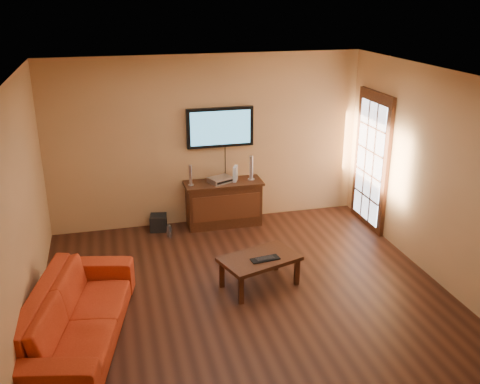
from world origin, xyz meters
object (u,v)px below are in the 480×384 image
object	(u,v)px
game_console	(235,174)
bottle	(169,231)
media_console	(224,203)
television	(220,127)
keyboard	(265,259)
speaker_right	(251,169)
subwoofer	(158,223)
speaker_left	(191,176)
sofa	(76,306)
coffee_table	(260,261)
av_receiver	(220,180)

from	to	relation	value
game_console	bottle	xyz separation A→B (m)	(-1.13, -0.28, -0.75)
media_console	television	world-z (taller)	television
media_console	keyboard	world-z (taller)	media_console
speaker_right	subwoofer	xyz separation A→B (m)	(-1.52, 0.03, -0.78)
speaker_left	speaker_right	size ratio (longest dim) A/B	0.83
media_console	sofa	size ratio (longest dim) A/B	0.56
media_console	bottle	xyz separation A→B (m)	(-0.93, -0.27, -0.27)
speaker_right	keyboard	world-z (taller)	speaker_right
speaker_left	subwoofer	world-z (taller)	speaker_left
media_console	speaker_left	xyz separation A→B (m)	(-0.53, -0.02, 0.51)
media_console	speaker_left	size ratio (longest dim) A/B	3.80
coffee_table	bottle	distance (m)	2.00
game_console	speaker_left	bearing A→B (deg)	-153.17
game_console	media_console	bearing A→B (deg)	-152.36
television	sofa	bearing A→B (deg)	-127.69
media_console	coffee_table	distance (m)	2.01
subwoofer	keyboard	world-z (taller)	keyboard
game_console	sofa	bearing A→B (deg)	-107.31
av_receiver	bottle	xyz separation A→B (m)	(-0.88, -0.29, -0.67)
sofa	speaker_left	world-z (taller)	speaker_left
game_console	keyboard	bearing A→B (deg)	-68.95
television	speaker_left	distance (m)	0.89
sofa	bottle	distance (m)	2.73
speaker_left	keyboard	world-z (taller)	speaker_left
keyboard	sofa	bearing A→B (deg)	-165.94
sofa	speaker_right	xyz separation A→B (m)	(2.67, 2.67, 0.47)
subwoofer	bottle	distance (m)	0.33
speaker_right	bottle	size ratio (longest dim) A/B	1.86
speaker_right	av_receiver	bearing A→B (deg)	179.25
subwoofer	television	bearing A→B (deg)	19.39
media_console	sofa	bearing A→B (deg)	-129.69
sofa	speaker_left	xyz separation A→B (m)	(1.68, 2.64, 0.44)
speaker_right	game_console	world-z (taller)	speaker_right
media_console	keyboard	xyz separation A→B (m)	(0.06, -2.09, 0.05)
media_console	game_console	xyz separation A→B (m)	(0.20, 0.01, 0.48)
game_console	av_receiver	bearing A→B (deg)	-155.85
coffee_table	sofa	xyz separation A→B (m)	(-2.22, -0.65, 0.09)
speaker_left	bottle	distance (m)	0.91
av_receiver	bottle	bearing A→B (deg)	174.21
television	speaker_left	world-z (taller)	television
sofa	subwoofer	xyz separation A→B (m)	(1.15, 2.69, -0.31)
sofa	keyboard	distance (m)	2.34
sofa	media_console	bearing A→B (deg)	-27.19
game_console	bottle	bearing A→B (deg)	-141.20
media_console	av_receiver	world-z (taller)	av_receiver
av_receiver	subwoofer	world-z (taller)	av_receiver
coffee_table	game_console	distance (m)	2.09
speaker_left	game_console	bearing A→B (deg)	2.13
game_console	coffee_table	bearing A→B (deg)	-70.43
keyboard	game_console	bearing A→B (deg)	86.35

